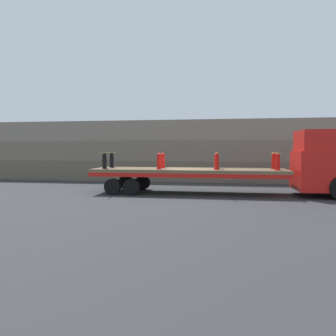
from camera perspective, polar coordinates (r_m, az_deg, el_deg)
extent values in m
plane|color=#2D2D30|center=(17.24, 3.56, -4.42)|extent=(120.00, 120.00, 0.00)
cube|color=#665B4C|center=(24.22, 5.25, -0.47)|extent=(60.00, 3.00, 1.47)
cube|color=#756B5B|center=(24.32, 5.29, 3.00)|extent=(60.00, 3.00, 1.47)
cube|color=gray|center=(24.51, 5.33, 6.42)|extent=(60.00, 3.00, 1.47)
cube|color=red|center=(17.73, 25.40, -0.40)|extent=(2.65, 2.60, 1.92)
cube|color=red|center=(17.64, 24.69, 4.34)|extent=(1.85, 2.39, 1.00)
cylinder|color=black|center=(19.10, 25.66, -2.29)|extent=(1.13, 0.28, 1.13)
cube|color=brown|center=(17.12, 3.57, -0.40)|extent=(9.96, 2.59, 0.16)
cube|color=red|center=(15.89, 3.12, -1.34)|extent=(9.96, 0.08, 0.20)
cube|color=red|center=(18.38, 3.96, -0.72)|extent=(9.96, 0.08, 0.20)
cylinder|color=black|center=(16.54, -6.36, -3.33)|extent=(0.82, 0.30, 0.82)
cylinder|color=black|center=(18.82, -4.40, -2.52)|extent=(0.82, 0.30, 0.82)
cylinder|color=black|center=(16.83, -9.63, -3.24)|extent=(0.82, 0.30, 0.82)
cylinder|color=black|center=(19.08, -7.31, -2.46)|extent=(0.82, 0.30, 0.82)
cylinder|color=black|center=(17.55, -10.99, -0.05)|extent=(0.28, 0.28, 0.03)
cylinder|color=black|center=(17.54, -11.00, 1.00)|extent=(0.22, 0.22, 0.68)
sphere|color=black|center=(17.53, -11.02, 2.27)|extent=(0.21, 0.21, 0.21)
cylinder|color=black|center=(17.36, -11.22, 1.25)|extent=(0.10, 0.15, 0.10)
cylinder|color=black|center=(17.71, -10.80, 1.29)|extent=(0.10, 0.15, 0.10)
cylinder|color=black|center=(18.62, -9.78, 0.15)|extent=(0.28, 0.28, 0.03)
cylinder|color=black|center=(18.61, -9.79, 1.14)|extent=(0.22, 0.22, 0.68)
sphere|color=black|center=(18.60, -9.80, 2.33)|extent=(0.21, 0.21, 0.21)
cylinder|color=black|center=(18.43, -9.98, 1.37)|extent=(0.10, 0.15, 0.10)
cylinder|color=black|center=(18.78, -9.60, 1.41)|extent=(0.10, 0.15, 0.10)
cylinder|color=red|center=(16.77, -1.59, -0.15)|extent=(0.28, 0.28, 0.03)
cylinder|color=red|center=(16.75, -1.59, 0.96)|extent=(0.22, 0.22, 0.68)
sphere|color=red|center=(16.74, -1.60, 2.28)|extent=(0.21, 0.21, 0.21)
cylinder|color=red|center=(16.56, -1.72, 1.21)|extent=(0.10, 0.15, 0.10)
cylinder|color=red|center=(16.93, -1.47, 1.26)|extent=(0.10, 0.15, 0.10)
cylinder|color=red|center=(17.88, -0.90, 0.07)|extent=(0.28, 0.28, 0.03)
cylinder|color=red|center=(17.87, -0.90, 1.10)|extent=(0.22, 0.22, 0.68)
sphere|color=red|center=(17.86, -0.90, 2.34)|extent=(0.21, 0.21, 0.21)
cylinder|color=red|center=(17.68, -1.01, 1.34)|extent=(0.10, 0.15, 0.10)
cylinder|color=red|center=(18.05, -0.80, 1.38)|extent=(0.10, 0.15, 0.10)
cylinder|color=red|center=(16.47, 8.43, -0.24)|extent=(0.28, 0.28, 0.03)
cylinder|color=red|center=(16.45, 8.44, 0.88)|extent=(0.22, 0.22, 0.68)
sphere|color=red|center=(16.44, 8.45, 2.23)|extent=(0.21, 0.21, 0.21)
cylinder|color=red|center=(16.26, 8.44, 1.14)|extent=(0.10, 0.15, 0.10)
cylinder|color=red|center=(16.63, 8.46, 1.19)|extent=(0.10, 0.15, 0.10)
cylinder|color=red|center=(17.60, 8.49, -0.02)|extent=(0.28, 0.28, 0.03)
cylinder|color=red|center=(17.59, 8.50, 1.03)|extent=(0.22, 0.22, 0.68)
sphere|color=red|center=(17.58, 8.51, 2.29)|extent=(0.21, 0.21, 0.21)
cylinder|color=red|center=(17.40, 8.49, 1.28)|extent=(0.10, 0.15, 0.10)
cylinder|color=red|center=(17.77, 8.51, 1.32)|extent=(0.10, 0.15, 0.10)
cylinder|color=red|center=(16.68, 18.51, -0.33)|extent=(0.28, 0.28, 0.03)
cylinder|color=red|center=(16.67, 18.53, 0.78)|extent=(0.22, 0.22, 0.68)
sphere|color=red|center=(16.65, 18.55, 2.11)|extent=(0.21, 0.21, 0.21)
cylinder|color=red|center=(16.48, 18.64, 1.03)|extent=(0.10, 0.15, 0.10)
cylinder|color=red|center=(16.85, 18.43, 1.08)|extent=(0.10, 0.15, 0.10)
cylinder|color=red|center=(17.80, 17.93, -0.11)|extent=(0.28, 0.28, 0.03)
cylinder|color=red|center=(17.79, 17.94, 0.94)|extent=(0.22, 0.22, 0.68)
sphere|color=red|center=(17.78, 17.97, 2.18)|extent=(0.21, 0.21, 0.21)
cylinder|color=red|center=(17.60, 18.04, 1.18)|extent=(0.10, 0.15, 0.10)
cylinder|color=red|center=(17.97, 17.86, 1.22)|extent=(0.10, 0.15, 0.10)
cube|color=yellow|center=(18.06, -10.39, 2.65)|extent=(0.05, 2.79, 0.01)
cube|color=yellow|center=(17.01, 8.49, 2.64)|extent=(0.05, 2.79, 0.01)
cube|color=yellow|center=(17.21, 18.26, 2.52)|extent=(0.05, 2.79, 0.01)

